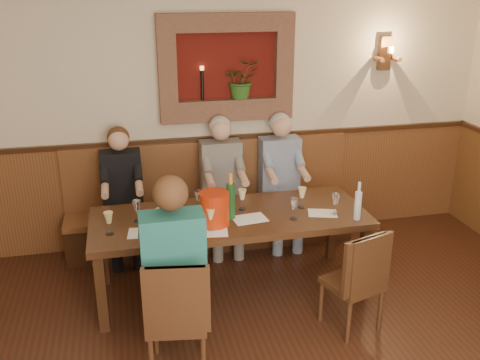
% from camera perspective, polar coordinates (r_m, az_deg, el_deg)
% --- Properties ---
extents(room_shell, '(6.04, 6.04, 2.82)m').
position_cam_1_polar(room_shell, '(2.59, 7.11, 2.89)').
color(room_shell, beige).
rests_on(room_shell, ground).
extents(wall_niche, '(1.36, 0.30, 1.06)m').
position_cam_1_polar(wall_niche, '(5.44, -0.99, 11.39)').
color(wall_niche, '#55110C').
rests_on(wall_niche, ground).
extents(wall_sconce, '(0.25, 0.20, 0.35)m').
position_cam_1_polar(wall_sconce, '(5.97, 15.24, 12.83)').
color(wall_sconce, brown).
rests_on(wall_sconce, ground).
extents(dining_table, '(2.40, 0.90, 0.75)m').
position_cam_1_polar(dining_table, '(4.70, -1.06, -4.59)').
color(dining_table, '#372010').
rests_on(dining_table, ground).
extents(bench, '(3.00, 0.45, 1.11)m').
position_cam_1_polar(bench, '(5.68, -2.97, -3.84)').
color(bench, '#381E0F').
rests_on(bench, ground).
extents(chair_near_left, '(0.47, 0.47, 0.94)m').
position_cam_1_polar(chair_near_left, '(4.00, -6.63, -16.39)').
color(chair_near_left, '#372010').
rests_on(chair_near_left, ground).
extents(chair_near_right, '(0.49, 0.49, 0.88)m').
position_cam_1_polar(chair_near_right, '(4.50, 11.90, -12.35)').
color(chair_near_right, '#372010').
rests_on(chair_near_right, ground).
extents(person_bench_left, '(0.39, 0.48, 1.36)m').
position_cam_1_polar(person_bench_left, '(5.43, -12.28, -2.84)').
color(person_bench_left, black).
rests_on(person_bench_left, ground).
extents(person_bench_mid, '(0.41, 0.51, 1.41)m').
position_cam_1_polar(person_bench_mid, '(5.50, -1.86, -1.77)').
color(person_bench_mid, '#615B58').
rests_on(person_bench_mid, ground).
extents(person_bench_right, '(0.41, 0.51, 1.41)m').
position_cam_1_polar(person_bench_right, '(5.65, 4.41, -1.25)').
color(person_bench_right, navy).
rests_on(person_bench_right, ground).
extents(person_chair_front, '(0.44, 0.54, 1.47)m').
position_cam_1_polar(person_chair_front, '(3.97, -7.12, -10.79)').
color(person_chair_front, '#1A575D').
rests_on(person_chair_front, ground).
extents(spittoon_bucket, '(0.33, 0.33, 0.29)m').
position_cam_1_polar(spittoon_bucket, '(4.44, -2.75, -3.08)').
color(spittoon_bucket, red).
rests_on(spittoon_bucket, dining_table).
extents(wine_bottle_green_a, '(0.08, 0.08, 0.41)m').
position_cam_1_polar(wine_bottle_green_a, '(4.54, -0.98, -2.16)').
color(wine_bottle_green_a, '#19471E').
rests_on(wine_bottle_green_a, dining_table).
extents(wine_bottle_green_b, '(0.07, 0.07, 0.37)m').
position_cam_1_polar(wine_bottle_green_b, '(4.59, -7.82, -2.34)').
color(wine_bottle_green_b, '#19471E').
rests_on(wine_bottle_green_b, dining_table).
extents(water_bottle, '(0.07, 0.07, 0.34)m').
position_cam_1_polar(water_bottle, '(4.64, 12.46, -2.58)').
color(water_bottle, silver).
rests_on(water_bottle, dining_table).
extents(tasting_sheet_a, '(0.30, 0.23, 0.00)m').
position_cam_1_polar(tasting_sheet_a, '(4.41, -10.04, -5.56)').
color(tasting_sheet_a, white).
rests_on(tasting_sheet_a, dining_table).
extents(tasting_sheet_b, '(0.31, 0.24, 0.00)m').
position_cam_1_polar(tasting_sheet_b, '(4.59, 1.03, -4.15)').
color(tasting_sheet_b, white).
rests_on(tasting_sheet_b, dining_table).
extents(tasting_sheet_c, '(0.29, 0.24, 0.00)m').
position_cam_1_polar(tasting_sheet_c, '(4.75, 8.79, -3.51)').
color(tasting_sheet_c, white).
rests_on(tasting_sheet_c, dining_table).
extents(tasting_sheet_d, '(0.34, 0.26, 0.00)m').
position_cam_1_polar(tasting_sheet_d, '(4.38, -3.38, -5.48)').
color(tasting_sheet_d, white).
rests_on(tasting_sheet_d, dining_table).
extents(wine_glass_0, '(0.08, 0.08, 0.19)m').
position_cam_1_polar(wine_glass_0, '(4.41, -13.79, -4.50)').
color(wine_glass_0, '#EBD88C').
rests_on(wine_glass_0, dining_table).
extents(wine_glass_1, '(0.08, 0.08, 0.19)m').
position_cam_1_polar(wine_glass_1, '(4.59, -10.92, -3.28)').
color(wine_glass_1, white).
rests_on(wine_glass_1, dining_table).
extents(wine_glass_2, '(0.08, 0.08, 0.19)m').
position_cam_1_polar(wine_glass_2, '(4.40, -8.46, -4.20)').
color(wine_glass_2, '#EBD88C').
rests_on(wine_glass_2, dining_table).
extents(wine_glass_3, '(0.08, 0.08, 0.19)m').
position_cam_1_polar(wine_glass_3, '(4.73, -4.44, -2.23)').
color(wine_glass_3, white).
rests_on(wine_glass_3, dining_table).
extents(wine_glass_4, '(0.08, 0.08, 0.19)m').
position_cam_1_polar(wine_glass_4, '(4.52, -2.22, -3.25)').
color(wine_glass_4, '#EBD88C').
rests_on(wine_glass_4, dining_table).
extents(wine_glass_5, '(0.08, 0.08, 0.19)m').
position_cam_1_polar(wine_glass_5, '(4.74, 0.24, -2.09)').
color(wine_glass_5, '#EBD88C').
rests_on(wine_glass_5, dining_table).
extents(wine_glass_6, '(0.08, 0.08, 0.19)m').
position_cam_1_polar(wine_glass_6, '(4.57, 5.77, -3.08)').
color(wine_glass_6, white).
rests_on(wine_glass_6, dining_table).
extents(wine_glass_7, '(0.08, 0.08, 0.19)m').
position_cam_1_polar(wine_glass_7, '(4.81, 6.61, -1.88)').
color(wine_glass_7, '#EBD88C').
rests_on(wine_glass_7, dining_table).
extents(wine_glass_8, '(0.08, 0.08, 0.19)m').
position_cam_1_polar(wine_glass_8, '(4.72, 10.14, -2.55)').
color(wine_glass_8, white).
rests_on(wine_glass_8, dining_table).
extents(wine_glass_9, '(0.08, 0.08, 0.19)m').
position_cam_1_polar(wine_glass_9, '(4.36, -3.11, -4.21)').
color(wine_glass_9, '#EBD88C').
rests_on(wine_glass_9, dining_table).
extents(wine_glass_10, '(0.08, 0.08, 0.19)m').
position_cam_1_polar(wine_glass_10, '(4.68, -6.84, -2.54)').
color(wine_glass_10, '#EBD88C').
rests_on(wine_glass_10, dining_table).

